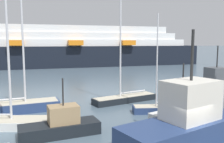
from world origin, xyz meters
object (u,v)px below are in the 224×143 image
at_px(fishing_boat_1, 61,125).
at_px(cruise_ship, 17,48).
at_px(sailboat_7, 4,120).
at_px(fishing_boat_2, 187,121).
at_px(fishing_boat_0, 214,84).
at_px(sailboat_0, 160,108).
at_px(sailboat_6, 19,106).
at_px(sailboat_3, 125,96).
at_px(fishing_boat_3, 184,110).

relative_size(fishing_boat_1, cruise_ship, 0.06).
xyz_separation_m(sailboat_7, fishing_boat_2, (10.83, -6.26, 0.78)).
bearing_deg(fishing_boat_2, fishing_boat_0, 28.59).
bearing_deg(sailboat_7, fishing_boat_2, -13.33).
xyz_separation_m(sailboat_0, cruise_ship, (-13.79, 44.98, 4.19)).
bearing_deg(fishing_boat_0, cruise_ship, 117.93).
height_order(sailboat_0, fishing_boat_0, sailboat_0).
distance_m(sailboat_0, sailboat_7, 12.50).
distance_m(sailboat_0, fishing_boat_0, 11.71).
bearing_deg(sailboat_7, sailboat_0, 16.39).
height_order(sailboat_0, fishing_boat_2, sailboat_0).
relative_size(sailboat_6, fishing_boat_0, 1.29).
bearing_deg(sailboat_0, sailboat_6, -4.37).
xyz_separation_m(sailboat_3, cruise_ship, (-12.17, 40.53, 4.00)).
distance_m(sailboat_7, fishing_boat_0, 23.46).
xyz_separation_m(sailboat_6, fishing_boat_0, (22.00, 1.56, 0.46)).
height_order(sailboat_3, fishing_boat_2, sailboat_3).
xyz_separation_m(sailboat_3, sailboat_7, (-10.88, -4.38, -0.03)).
relative_size(sailboat_6, fishing_boat_2, 1.07).
xyz_separation_m(sailboat_3, fishing_boat_0, (11.94, 1.03, 0.41)).
bearing_deg(sailboat_3, cruise_ship, -85.93).
bearing_deg(sailboat_6, fishing_boat_2, -49.97).
xyz_separation_m(fishing_boat_1, fishing_boat_3, (9.41, 0.12, 0.13)).
relative_size(fishing_boat_0, cruise_ship, 0.08).
xyz_separation_m(sailboat_7, fishing_boat_3, (13.11, -2.63, 0.26)).
distance_m(sailboat_6, sailboat_7, 3.94).
relative_size(sailboat_3, fishing_boat_2, 1.36).
relative_size(sailboat_3, cruise_ship, 0.13).
bearing_deg(sailboat_6, fishing_boat_3, -32.47).
bearing_deg(sailboat_3, sailboat_6, -9.65).
xyz_separation_m(fishing_boat_1, cruise_ship, (-5.00, 47.66, 3.90)).
xyz_separation_m(sailboat_3, sailboat_6, (-10.06, -0.53, -0.05)).
relative_size(sailboat_6, fishing_boat_3, 1.57).
xyz_separation_m(fishing_boat_3, cruise_ship, (-14.40, 47.54, 3.77)).
xyz_separation_m(sailboat_0, fishing_boat_1, (-8.79, -2.68, 0.28)).
xyz_separation_m(sailboat_7, fishing_boat_1, (3.70, -2.74, 0.13)).
bearing_deg(fishing_boat_1, fishing_boat_3, -4.34).
height_order(sailboat_3, cruise_ship, cruise_ship).
distance_m(sailboat_6, cruise_ship, 41.31).
height_order(sailboat_3, fishing_boat_1, sailboat_3).
bearing_deg(fishing_boat_3, sailboat_6, -44.03).
distance_m(fishing_boat_1, fishing_boat_2, 7.98).
bearing_deg(sailboat_3, fishing_boat_1, 32.13).
relative_size(sailboat_3, fishing_boat_1, 2.33).
bearing_deg(fishing_boat_3, sailboat_0, -92.67).
height_order(fishing_boat_0, fishing_boat_2, fishing_boat_2).
height_order(sailboat_0, sailboat_3, sailboat_3).
height_order(fishing_boat_2, fishing_boat_3, fishing_boat_2).
height_order(fishing_boat_2, cruise_ship, cruise_ship).
relative_size(sailboat_0, fishing_boat_3, 1.36).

